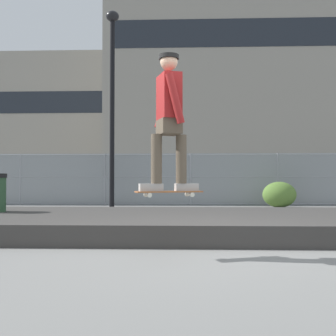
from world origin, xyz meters
The scene contains 11 objects.
ground_plane centered at (0.00, 0.00, 0.00)m, with size 120.00×120.00×0.00m, color slate.
gravel_berm centered at (0.00, 2.29, 0.15)m, with size 11.32×3.91×0.31m, color #3D3A38.
skateboard centered at (-0.38, -0.22, 0.77)m, with size 0.82×0.44×0.07m.
skater centered at (-0.38, -0.22, 1.71)m, with size 0.71×0.62×1.65m.
chain_fence centered at (0.00, 9.95, 0.93)m, with size 18.50×0.06×1.85m.
street_lamp centered at (-2.65, 8.99, 4.14)m, with size 0.44×0.44×6.63m.
parked_car_near centered at (-3.46, 12.50, 0.84)m, with size 4.56×2.27×1.66m.
parked_car_mid centered at (3.08, 12.29, 0.84)m, with size 4.53×2.22×1.66m.
library_building centered at (-12.56, 47.87, 7.86)m, with size 22.75×10.17×15.72m.
office_block centered at (5.67, 37.53, 11.13)m, with size 26.37×10.81×22.25m.
shrub_left centered at (2.89, 8.86, 0.42)m, with size 1.10×0.90×0.85m.
Camera 1 is at (-0.19, -5.32, 0.91)m, focal length 45.91 mm.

